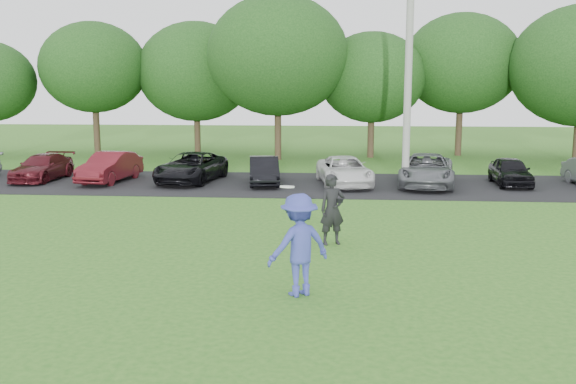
% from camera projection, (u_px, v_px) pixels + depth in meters
% --- Properties ---
extents(ground, '(100.00, 100.00, 0.00)m').
position_uv_depth(ground, '(274.00, 283.00, 13.07)').
color(ground, '#2A651D').
rests_on(ground, ground).
extents(parking_lot, '(32.00, 6.50, 0.03)m').
position_uv_depth(parking_lot, '(307.00, 184.00, 25.85)').
color(parking_lot, black).
rests_on(parking_lot, ground).
extents(utility_pole, '(0.28, 0.28, 10.45)m').
position_uv_depth(utility_pole, '(409.00, 51.00, 23.85)').
color(utility_pole, '#969691').
rests_on(utility_pole, ground).
extents(frisbee_player, '(1.47, 1.30, 2.18)m').
position_uv_depth(frisbee_player, '(299.00, 245.00, 12.20)').
color(frisbee_player, '#3A43A5').
rests_on(frisbee_player, ground).
extents(camera_bystander, '(0.76, 0.64, 1.79)m').
position_uv_depth(camera_bystander, '(332.00, 210.00, 16.11)').
color(camera_bystander, black).
rests_on(camera_bystander, ground).
extents(parked_cars, '(30.32, 4.96, 1.25)m').
position_uv_depth(parked_cars, '(295.00, 169.00, 25.85)').
color(parked_cars, '#A2A4A9').
rests_on(parked_cars, parking_lot).
extents(tree_row, '(42.39, 9.85, 8.64)m').
position_uv_depth(tree_row, '(345.00, 67.00, 34.50)').
color(tree_row, '#38281C').
rests_on(tree_row, ground).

